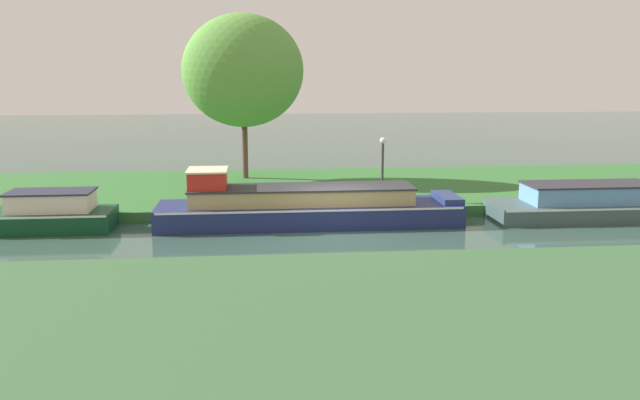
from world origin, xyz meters
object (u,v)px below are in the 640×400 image
mooring_post_near (249,199)px  lamp_post (383,160)px  willow_tree_left (243,71)px  slate_cruiser (583,204)px  mooring_post_far (203,196)px  navy_narrowboat (304,207)px  forest_barge (52,214)px

mooring_post_near → lamp_post: bearing=8.1°
mooring_post_near → willow_tree_left: bearing=92.1°
slate_cruiser → lamp_post: 7.69m
willow_tree_left → mooring_post_far: bearing=-103.5°
navy_narrowboat → mooring_post_near: size_ratio=16.87×
navy_narrowboat → mooring_post_far: 3.98m
forest_barge → navy_narrowboat: navy_narrowboat is taller
forest_barge → willow_tree_left: 11.15m
navy_narrowboat → mooring_post_near: 2.46m
forest_barge → willow_tree_left: (6.56, 7.61, 4.84)m
willow_tree_left → mooring_post_near: (0.22, -6.19, -4.71)m
navy_narrowboat → mooring_post_far: bearing=159.0°
slate_cruiser → mooring_post_far: (-14.19, 1.42, 0.27)m
willow_tree_left → lamp_post: size_ratio=3.03×
lamp_post → mooring_post_far: lamp_post is taller
navy_narrowboat → slate_cruiser: navy_narrowboat is taller
slate_cruiser → mooring_post_near: slate_cruiser is taller
forest_barge → slate_cruiser: 19.27m
lamp_post → mooring_post_far: (-6.95, -0.74, -1.16)m
mooring_post_far → willow_tree_left: bearing=76.5°
forest_barge → willow_tree_left: bearing=49.2°
lamp_post → mooring_post_far: size_ratio=2.79×
navy_narrowboat → lamp_post: bearing=33.8°
forest_barge → mooring_post_near: size_ratio=6.50×
forest_barge → lamp_post: size_ratio=1.67×
slate_cruiser → mooring_post_near: size_ratio=10.33×
navy_narrowboat → willow_tree_left: size_ratio=1.43×
mooring_post_near → mooring_post_far: bearing=180.0°
mooring_post_far → navy_narrowboat: bearing=-21.0°
forest_barge → lamp_post: 12.31m
forest_barge → lamp_post: lamp_post is taller
lamp_post → mooring_post_far: 7.09m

